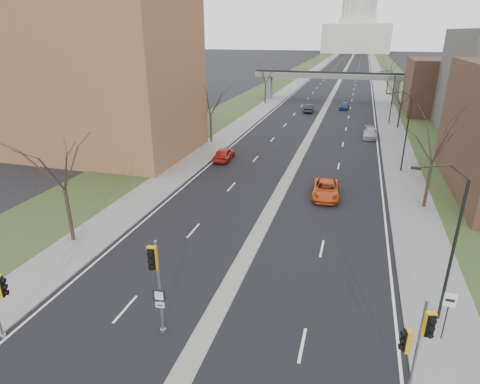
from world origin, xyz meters
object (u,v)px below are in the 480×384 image
at_px(signal_pole_right, 417,338).
at_px(car_right_far, 345,106).
at_px(car_left_near, 224,154).
at_px(speed_limit_sign, 448,308).
at_px(car_right_near, 326,189).
at_px(signal_pole_median, 156,274).
at_px(car_left_far, 309,108).
at_px(car_right_mid, 370,133).

relative_size(signal_pole_right, car_right_far, 1.16).
bearing_deg(car_left_near, speed_limit_sign, 124.65).
bearing_deg(signal_pole_right, car_right_far, 79.62).
height_order(speed_limit_sign, car_right_near, speed_limit_sign).
bearing_deg(signal_pole_median, car_left_far, 82.69).
bearing_deg(speed_limit_sign, car_right_mid, 94.57).
relative_size(signal_pole_right, car_left_near, 1.06).
bearing_deg(speed_limit_sign, car_left_far, 103.67).
bearing_deg(speed_limit_sign, car_right_far, 97.16).
relative_size(signal_pole_right, car_right_mid, 1.01).
xyz_separation_m(signal_pole_median, signal_pole_right, (11.73, -0.43, -0.57)).
bearing_deg(car_right_near, car_right_far, 86.94).
xyz_separation_m(signal_pole_median, car_right_mid, (10.64, 46.39, -3.06)).
relative_size(speed_limit_sign, car_right_far, 0.65).
height_order(speed_limit_sign, car_right_far, speed_limit_sign).
bearing_deg(car_left_near, car_right_near, 143.77).
bearing_deg(signal_pole_right, car_right_mid, 76.21).
relative_size(signal_pole_median, car_right_near, 1.01).
distance_m(car_left_far, car_right_mid, 21.23).
xyz_separation_m(signal_pole_median, car_left_near, (-6.52, 29.89, -2.98)).
distance_m(car_left_near, car_left_far, 35.03).
bearing_deg(car_right_near, speed_limit_sign, -71.11).
bearing_deg(car_left_far, signal_pole_right, 98.11).
height_order(speed_limit_sign, car_right_mid, speed_limit_sign).
relative_size(signal_pole_median, signal_pole_right, 1.11).
bearing_deg(car_right_near, car_right_mid, 76.73).
distance_m(car_left_near, car_right_far, 41.61).
bearing_deg(car_right_far, car_right_mid, -73.17).
bearing_deg(car_left_near, car_right_mid, -139.30).
distance_m(car_left_far, car_right_far, 8.31).
xyz_separation_m(signal_pole_median, speed_limit_sign, (13.77, 3.74, -1.78)).
bearing_deg(car_right_mid, car_left_near, -135.40).
distance_m(speed_limit_sign, car_left_far, 62.35).
height_order(car_left_far, car_right_far, car_left_far).
xyz_separation_m(signal_pole_median, car_left_far, (-0.56, 64.42, -3.00)).
bearing_deg(signal_pole_median, car_right_far, 77.32).
xyz_separation_m(signal_pole_right, car_right_near, (-5.32, 21.90, -2.45)).
xyz_separation_m(car_right_near, car_right_mid, (4.23, 24.92, -0.04)).
relative_size(speed_limit_sign, car_right_near, 0.51).
height_order(speed_limit_sign, car_left_far, speed_limit_sign).
height_order(car_left_near, car_right_mid, car_left_near).
bearing_deg(car_right_far, car_left_near, -102.06).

